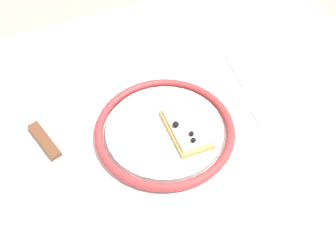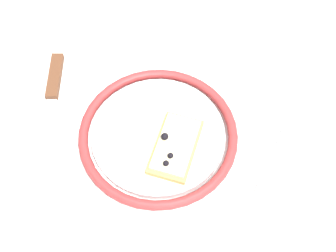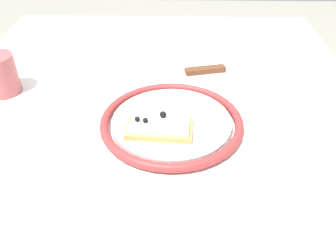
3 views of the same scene
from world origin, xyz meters
The scene contains 6 objects.
dining_table centered at (0.00, 0.00, 0.63)m, with size 1.04×0.84×0.72m.
plate centered at (-0.03, -0.03, 0.73)m, with size 0.25×0.25×0.02m.
pizza_slice_near centered at (-0.06, -0.01, 0.74)m, with size 0.07×0.11×0.03m.
knife centered at (0.16, -0.07, 0.72)m, with size 0.07×0.24×0.01m.
fork centered at (-0.22, -0.07, 0.72)m, with size 0.05×0.20×0.00m.
napkin centered at (-0.23, -0.28, 0.72)m, with size 0.13×0.11×0.00m, color white.
Camera 1 is at (0.16, 0.39, 1.31)m, focal length 44.99 mm.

